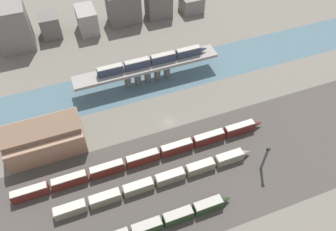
{
  "coord_description": "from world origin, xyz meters",
  "views": [
    {
      "loc": [
        -28.25,
        -74.83,
        94.92
      ],
      "look_at": [
        0.0,
        0.77,
        3.21
      ],
      "focal_mm": 35.0,
      "sensor_mm": 36.0,
      "label": 1
    }
  ],
  "objects_px": {
    "warehouse_building": "(45,138)",
    "signal_tower": "(265,159)",
    "train_yard_near": "(151,226)",
    "train_yard_mid": "(158,181)",
    "train_on_bridge": "(153,60)",
    "train_yard_far": "(146,157)"
  },
  "relations": [
    {
      "from": "train_yard_far",
      "to": "signal_tower",
      "type": "relative_size",
      "value": 7.53
    },
    {
      "from": "train_on_bridge",
      "to": "warehouse_building",
      "type": "bearing_deg",
      "value": -155.81
    },
    {
      "from": "train_yard_near",
      "to": "signal_tower",
      "type": "height_order",
      "value": "signal_tower"
    },
    {
      "from": "train_yard_near",
      "to": "signal_tower",
      "type": "bearing_deg",
      "value": 9.06
    },
    {
      "from": "train_yard_near",
      "to": "warehouse_building",
      "type": "bearing_deg",
      "value": 121.19
    },
    {
      "from": "train_on_bridge",
      "to": "train_yard_mid",
      "type": "height_order",
      "value": "train_on_bridge"
    },
    {
      "from": "train_yard_near",
      "to": "warehouse_building",
      "type": "distance_m",
      "value": 48.07
    },
    {
      "from": "train_yard_near",
      "to": "train_yard_far",
      "type": "bearing_deg",
      "value": 75.45
    },
    {
      "from": "warehouse_building",
      "to": "signal_tower",
      "type": "height_order",
      "value": "signal_tower"
    },
    {
      "from": "train_yard_near",
      "to": "train_yard_far",
      "type": "xyz_separation_m",
      "value": [
        6.02,
        23.2,
        0.25
      ]
    },
    {
      "from": "train_yard_far",
      "to": "train_yard_mid",
      "type": "bearing_deg",
      "value": -84.29
    },
    {
      "from": "train_yard_near",
      "to": "train_yard_mid",
      "type": "height_order",
      "value": "train_yard_near"
    },
    {
      "from": "signal_tower",
      "to": "train_yard_far",
      "type": "bearing_deg",
      "value": 154.84
    },
    {
      "from": "train_on_bridge",
      "to": "train_yard_mid",
      "type": "xyz_separation_m",
      "value": [
        -15.05,
        -48.79,
        -8.09
      ]
    },
    {
      "from": "train_yard_mid",
      "to": "train_on_bridge",
      "type": "bearing_deg",
      "value": 72.86
    },
    {
      "from": "warehouse_building",
      "to": "signal_tower",
      "type": "relative_size",
      "value": 2.18
    },
    {
      "from": "train_yard_far",
      "to": "signal_tower",
      "type": "distance_m",
      "value": 39.25
    },
    {
      "from": "train_yard_mid",
      "to": "train_yard_far",
      "type": "distance_m",
      "value": 9.95
    },
    {
      "from": "train_on_bridge",
      "to": "train_yard_near",
      "type": "xyz_separation_m",
      "value": [
        -22.06,
        -62.09,
        -8.05
      ]
    },
    {
      "from": "train_yard_near",
      "to": "train_yard_far",
      "type": "relative_size",
      "value": 0.58
    },
    {
      "from": "train_yard_near",
      "to": "train_yard_mid",
      "type": "relative_size",
      "value": 0.77
    },
    {
      "from": "train_yard_mid",
      "to": "signal_tower",
      "type": "distance_m",
      "value": 35.26
    }
  ]
}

